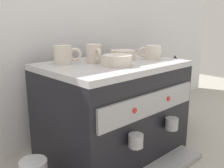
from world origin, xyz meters
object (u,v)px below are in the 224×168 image
(ceramic_cup_0, at_px, (152,52))
(ceramic_bowl_1, at_px, (117,61))
(ceramic_bowl_0, at_px, (123,55))
(ceramic_cup_1, at_px, (94,53))
(coffee_grinder, at_px, (173,93))
(espresso_machine, at_px, (113,109))
(ceramic_cup_2, at_px, (64,55))

(ceramic_cup_0, bearing_deg, ceramic_bowl_1, -177.08)
(ceramic_cup_0, xyz_separation_m, ceramic_bowl_0, (-0.09, 0.10, -0.01))
(ceramic_bowl_0, height_order, ceramic_bowl_1, ceramic_bowl_1)
(ceramic_cup_1, bearing_deg, coffee_grinder, -6.52)
(ceramic_bowl_1, bearing_deg, espresso_machine, 59.54)
(ceramic_cup_1, bearing_deg, espresso_machine, -40.54)
(ceramic_bowl_1, bearing_deg, coffee_grinder, 7.00)
(coffee_grinder, bearing_deg, espresso_machine, 178.95)
(ceramic_cup_0, relative_size, ceramic_cup_2, 0.94)
(ceramic_cup_1, xyz_separation_m, ceramic_cup_2, (-0.11, 0.06, -0.00))
(ceramic_bowl_0, relative_size, coffee_grinder, 0.28)
(ceramic_bowl_0, bearing_deg, ceramic_cup_1, 175.42)
(espresso_machine, height_order, ceramic_cup_1, ceramic_cup_1)
(espresso_machine, distance_m, ceramic_bowl_0, 0.26)
(ceramic_cup_0, height_order, ceramic_cup_2, ceramic_cup_2)
(espresso_machine, bearing_deg, ceramic_bowl_1, -120.46)
(coffee_grinder, bearing_deg, ceramic_cup_1, 173.48)
(ceramic_cup_1, relative_size, ceramic_cup_2, 1.02)
(espresso_machine, distance_m, ceramic_cup_0, 0.33)
(ceramic_cup_1, distance_m, ceramic_cup_2, 0.13)
(ceramic_cup_0, height_order, ceramic_cup_1, ceramic_cup_1)
(espresso_machine, relative_size, ceramic_bowl_1, 5.03)
(ceramic_cup_0, relative_size, ceramic_cup_1, 0.92)
(ceramic_cup_0, bearing_deg, ceramic_bowl_0, 133.58)
(ceramic_bowl_0, bearing_deg, ceramic_cup_2, 165.07)
(ceramic_bowl_0, xyz_separation_m, ceramic_bowl_1, (-0.15, -0.11, 0.00))
(espresso_machine, height_order, ceramic_bowl_1, ceramic_bowl_1)
(espresso_machine, xyz_separation_m, ceramic_cup_0, (0.20, -0.06, 0.25))
(ceramic_cup_2, xyz_separation_m, ceramic_bowl_0, (0.28, -0.08, -0.02))
(ceramic_cup_2, height_order, coffee_grinder, ceramic_cup_2)
(ceramic_cup_1, bearing_deg, ceramic_cup_2, 151.43)
(ceramic_cup_0, distance_m, ceramic_cup_2, 0.42)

